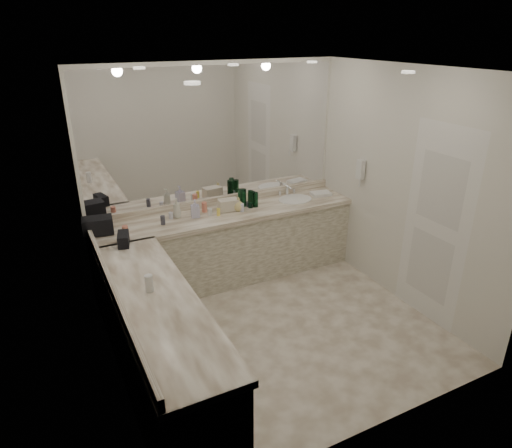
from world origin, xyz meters
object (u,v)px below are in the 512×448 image
sink (295,200)px  black_toiletry_bag (98,227)px  soap_bottle_c (238,204)px  soap_bottle_b (195,208)px  hand_towel (321,194)px  soap_bottle_a (177,208)px  cream_cosmetic_case (228,205)px  wall_phone (361,169)px

sink → black_toiletry_bag: (-2.43, 0.02, 0.09)m
black_toiletry_bag → soap_bottle_c: bearing=-1.8°
soap_bottle_b → hand_towel: bearing=-0.8°
soap_bottle_a → hand_towel: bearing=-3.2°
sink → soap_bottle_a: bearing=176.4°
soap_bottle_a → sink: bearing=-3.6°
cream_cosmetic_case → soap_bottle_b: size_ratio=1.09×
black_toiletry_bag → hand_towel: 2.82m
sink → wall_phone: (0.61, -0.50, 0.46)m
sink → soap_bottle_c: soap_bottle_c is taller
soap_bottle_a → soap_bottle_b: soap_bottle_a is taller
sink → cream_cosmetic_case: (-0.92, 0.03, 0.07)m
wall_phone → soap_bottle_c: (-1.42, 0.47, -0.37)m
soap_bottle_c → cream_cosmetic_case: bearing=150.6°
black_toiletry_bag → cream_cosmetic_case: black_toiletry_bag is taller
wall_phone → cream_cosmetic_case: bearing=160.7°
wall_phone → black_toiletry_bag: bearing=170.2°
cream_cosmetic_case → soap_bottle_c: (0.11, -0.06, 0.02)m
sink → wall_phone: bearing=-39.6°
soap_bottle_b → black_toiletry_bag: bearing=179.4°
black_toiletry_bag → soap_bottle_c: (1.62, -0.05, -0.00)m
soap_bottle_c → black_toiletry_bag: bearing=178.2°
cream_cosmetic_case → soap_bottle_b: soap_bottle_b is taller
wall_phone → hand_towel: size_ratio=0.95×
wall_phone → black_toiletry_bag: 3.10m
soap_bottle_a → soap_bottle_b: 0.21m
hand_towel → wall_phone: bearing=-66.2°
wall_phone → soap_bottle_c: bearing=161.5°
soap_bottle_a → soap_bottle_c: soap_bottle_a is taller
soap_bottle_a → soap_bottle_c: size_ratio=1.39×
sink → soap_bottle_a: soap_bottle_a is taller
black_toiletry_bag → hand_towel: bearing=-0.7°
sink → cream_cosmetic_case: bearing=177.9°
sink → soap_bottle_a: size_ratio=1.89×
black_toiletry_bag → hand_towel: black_toiletry_bag is taller
sink → wall_phone: wall_phone is taller
wall_phone → soap_bottle_b: (-1.95, 0.51, -0.34)m
soap_bottle_a → soap_bottle_c: (0.72, -0.12, -0.03)m
wall_phone → hand_towel: (-0.22, 0.49, -0.43)m
sink → soap_bottle_b: soap_bottle_b is taller
sink → hand_towel: (0.39, -0.01, 0.03)m
wall_phone → soap_bottle_a: size_ratio=1.03×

